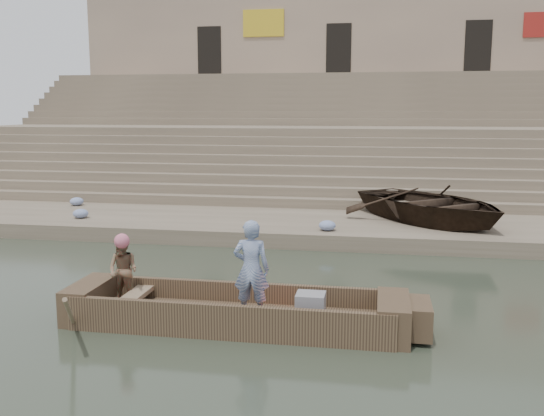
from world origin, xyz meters
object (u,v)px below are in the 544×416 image
(main_rowboat, at_px, (235,319))
(rowing_man, at_px, (123,271))
(standing_man, at_px, (251,269))
(television, at_px, (310,305))
(beached_rowboat, at_px, (431,204))

(main_rowboat, height_order, rowing_man, rowing_man)
(standing_man, height_order, television, standing_man)
(main_rowboat, bearing_deg, rowing_man, 174.96)
(standing_man, bearing_deg, rowing_man, -8.72)
(main_rowboat, xyz_separation_m, rowing_man, (-2.00, 0.18, 0.69))
(main_rowboat, bearing_deg, standing_man, -24.26)
(rowing_man, bearing_deg, television, 9.72)
(main_rowboat, bearing_deg, television, 0.00)
(television, height_order, beached_rowboat, beached_rowboat)
(standing_man, distance_m, television, 1.11)
(standing_man, bearing_deg, main_rowboat, -25.18)
(standing_man, bearing_deg, beached_rowboat, -113.87)
(rowing_man, height_order, television, rowing_man)
(standing_man, distance_m, rowing_man, 2.34)
(television, bearing_deg, main_rowboat, -180.00)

